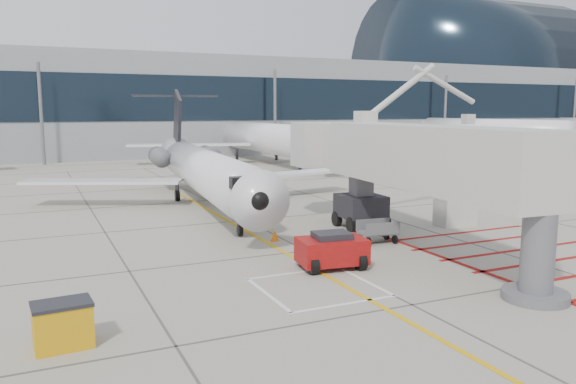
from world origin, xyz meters
name	(u,v)px	position (x,y,z in m)	size (l,w,h in m)	color
ground_plane	(350,274)	(0.00, 0.00, 0.00)	(260.00, 260.00, 0.00)	#9D9A87
regional_jet	(211,150)	(-1.03, 15.36, 4.00)	(24.22, 30.54, 8.00)	white
jet_bridge	(427,169)	(4.64, 1.28, 3.87)	(9.17, 19.37, 7.75)	beige
pushback_tug	(332,249)	(-0.29, 1.03, 0.80)	(2.74, 1.71, 1.60)	#9A0E0F
spill_bin	(63,325)	(-10.82, -2.76, 0.65)	(1.51, 1.01, 1.31)	#CF910B
baggage_cart	(378,231)	(3.90, 3.95, 0.58)	(1.83, 1.15, 1.15)	#58585D
ground_power_unit	(455,210)	(10.28, 5.72, 0.85)	(2.15, 1.25, 1.70)	beige
cone_nose	(275,235)	(-0.51, 6.48, 0.28)	(0.41, 0.41, 0.56)	orange
cone_side	(314,241)	(0.78, 4.68, 0.23)	(0.33, 0.33, 0.45)	#EF4B0C
terminal_building	(177,106)	(10.00, 70.00, 7.00)	(180.00, 28.00, 14.00)	gray
terminal_glass_band	(201,98)	(10.00, 55.95, 8.00)	(180.00, 0.10, 6.00)	black
terminal_dome	(473,72)	(70.00, 70.00, 14.00)	(40.00, 28.00, 28.00)	black
bg_aircraft_c	(262,119)	(14.81, 46.00, 5.40)	(32.40, 36.01, 10.80)	silver
bg_aircraft_d	(473,115)	(48.53, 46.00, 5.76)	(34.55, 38.39, 11.52)	silver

